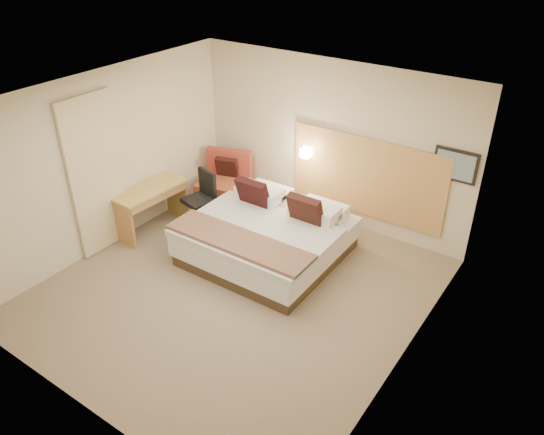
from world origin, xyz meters
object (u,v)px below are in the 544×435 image
Objects in this scene: lounge_chair at (225,182)px; side_table at (263,210)px; desk at (150,197)px; desk_chair at (202,205)px; bed at (268,236)px.

side_table is (1.07, -0.33, -0.08)m from lounge_chair.
desk_chair is (0.58, 0.55, -0.21)m from desk.
bed is at bearing -49.50° from side_table.
bed is 2.16× the size of lounge_chair.
bed is 4.20× the size of side_table.
side_table is at bearing 130.50° from bed.
bed is at bearing 12.95° from desk.
bed reaches higher than desk.
lounge_chair is at bearing 105.39° from desk_chair.
bed is 1.76× the size of desk.
bed reaches higher than desk_chair.
lounge_chair is at bearing 148.25° from bed.
desk is (-1.98, -0.46, 0.26)m from bed.
desk_chair is (-1.40, 0.10, 0.05)m from bed.
side_table is at bearing -17.36° from lounge_chair.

